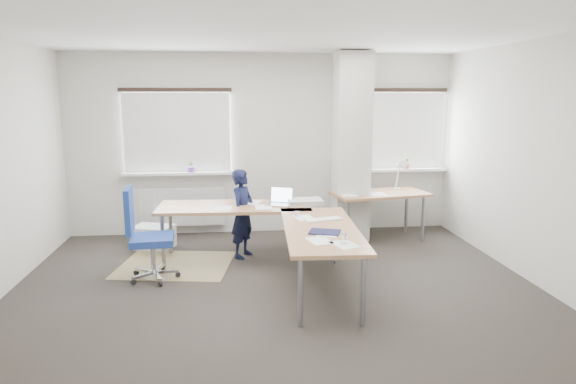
{
  "coord_description": "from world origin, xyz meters",
  "views": [
    {
      "loc": [
        -0.48,
        -5.53,
        2.19
      ],
      "look_at": [
        0.23,
        0.9,
        0.94
      ],
      "focal_mm": 32.0,
      "sensor_mm": 36.0,
      "label": 1
    }
  ],
  "objects": [
    {
      "name": "desk_side",
      "position": [
        1.72,
        1.8,
        0.69
      ],
      "size": [
        1.5,
        0.93,
        1.22
      ],
      "rotation": [
        0.0,
        0.0,
        0.17
      ],
      "color": "#9C6543",
      "rests_on": "ground"
    },
    {
      "name": "white_crate",
      "position": [
        -1.62,
        1.74,
        0.16
      ],
      "size": [
        0.63,
        0.53,
        0.32
      ],
      "primitive_type": "cube",
      "rotation": [
        0.0,
        0.0,
        -0.33
      ],
      "color": "white",
      "rests_on": "ground"
    },
    {
      "name": "ground",
      "position": [
        0.0,
        0.0,
        0.0
      ],
      "size": [
        6.0,
        6.0,
        0.0
      ],
      "primitive_type": "plane",
      "color": "#282320",
      "rests_on": "ground"
    },
    {
      "name": "desk_main",
      "position": [
        0.06,
        0.51,
        0.69
      ],
      "size": [
        2.41,
        2.71,
        0.96
      ],
      "rotation": [
        0.0,
        0.0,
        -0.05
      ],
      "color": "#9C6543",
      "rests_on": "ground"
    },
    {
      "name": "room_shell",
      "position": [
        0.18,
        0.45,
        1.75
      ],
      "size": [
        6.04,
        5.04,
        2.82
      ],
      "color": "beige",
      "rests_on": "ground"
    },
    {
      "name": "task_chair",
      "position": [
        -1.47,
        0.44,
        0.31
      ],
      "size": [
        0.61,
        0.6,
        1.12
      ],
      "rotation": [
        0.0,
        0.0,
        0.07
      ],
      "color": "navy",
      "rests_on": "ground"
    },
    {
      "name": "person",
      "position": [
        -0.35,
        1.2,
        0.6
      ],
      "size": [
        0.46,
        0.52,
        1.2
      ],
      "primitive_type": "imported",
      "rotation": [
        0.0,
        0.0,
        1.07
      ],
      "color": "black",
      "rests_on": "ground"
    },
    {
      "name": "floor_mat",
      "position": [
        -1.23,
        0.94,
        0.0
      ],
      "size": [
        1.57,
        1.39,
        0.01
      ],
      "primitive_type": "cube",
      "rotation": [
        0.0,
        0.0,
        -0.17
      ],
      "color": "olive",
      "rests_on": "ground"
    }
  ]
}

